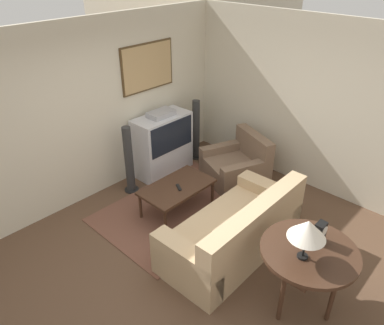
{
  "coord_description": "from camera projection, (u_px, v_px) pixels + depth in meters",
  "views": [
    {
      "loc": [
        -2.59,
        -2.51,
        3.48
      ],
      "look_at": [
        0.84,
        0.75,
        0.75
      ],
      "focal_mm": 35.0,
      "sensor_mm": 36.0,
      "label": 1
    }
  ],
  "objects": [
    {
      "name": "ground_plane",
      "position": [
        189.0,
        256.0,
        4.86
      ],
      "size": [
        12.0,
        12.0,
        0.0
      ],
      "primitive_type": "plane",
      "color": "brown"
    },
    {
      "name": "wall_back",
      "position": [
        85.0,
        114.0,
        5.47
      ],
      "size": [
        12.0,
        0.1,
        2.7
      ],
      "color": "beige",
      "rests_on": "ground_plane"
    },
    {
      "name": "wall_right",
      "position": [
        306.0,
        104.0,
        5.84
      ],
      "size": [
        0.06,
        12.0,
        2.7
      ],
      "color": "beige",
      "rests_on": "ground_plane"
    },
    {
      "name": "area_rug",
      "position": [
        179.0,
        208.0,
        5.74
      ],
      "size": [
        2.39,
        1.66,
        0.01
      ],
      "color": "brown",
      "rests_on": "ground_plane"
    },
    {
      "name": "tv",
      "position": [
        163.0,
        144.0,
        6.43
      ],
      "size": [
        1.0,
        0.5,
        1.15
      ],
      "color": "silver",
      "rests_on": "ground_plane"
    },
    {
      "name": "couch",
      "position": [
        235.0,
        232.0,
        4.79
      ],
      "size": [
        1.98,
        0.97,
        0.88
      ],
      "rotation": [
        0.0,
        0.0,
        3.16
      ],
      "color": "tan",
      "rests_on": "ground_plane"
    },
    {
      "name": "armchair",
      "position": [
        237.0,
        166.0,
        6.32
      ],
      "size": [
        1.18,
        1.18,
        0.81
      ],
      "rotation": [
        0.0,
        0.0,
        -1.95
      ],
      "color": "brown",
      "rests_on": "ground_plane"
    },
    {
      "name": "coffee_table",
      "position": [
        177.0,
        188.0,
        5.49
      ],
      "size": [
        1.08,
        0.63,
        0.45
      ],
      "color": "#3D2619",
      "rests_on": "ground_plane"
    },
    {
      "name": "console_table",
      "position": [
        309.0,
        255.0,
        3.88
      ],
      "size": [
        1.02,
        1.02,
        0.78
      ],
      "color": "#3D2619",
      "rests_on": "ground_plane"
    },
    {
      "name": "table_lamp",
      "position": [
        308.0,
        230.0,
        3.58
      ],
      "size": [
        0.38,
        0.38,
        0.46
      ],
      "color": "black",
      "rests_on": "console_table"
    },
    {
      "name": "mantel_clock",
      "position": [
        320.0,
        232.0,
        3.9
      ],
      "size": [
        0.13,
        0.1,
        0.24
      ],
      "color": "black",
      "rests_on": "console_table"
    },
    {
      "name": "remote",
      "position": [
        179.0,
        187.0,
        5.41
      ],
      "size": [
        0.11,
        0.16,
        0.02
      ],
      "color": "black",
      "rests_on": "coffee_table"
    },
    {
      "name": "speaker_tower_left",
      "position": [
        129.0,
        162.0,
        5.91
      ],
      "size": [
        0.23,
        0.23,
        1.14
      ],
      "color": "black",
      "rests_on": "ground_plane"
    },
    {
      "name": "speaker_tower_right",
      "position": [
        196.0,
        131.0,
        6.88
      ],
      "size": [
        0.23,
        0.23,
        1.14
      ],
      "color": "black",
      "rests_on": "ground_plane"
    }
  ]
}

